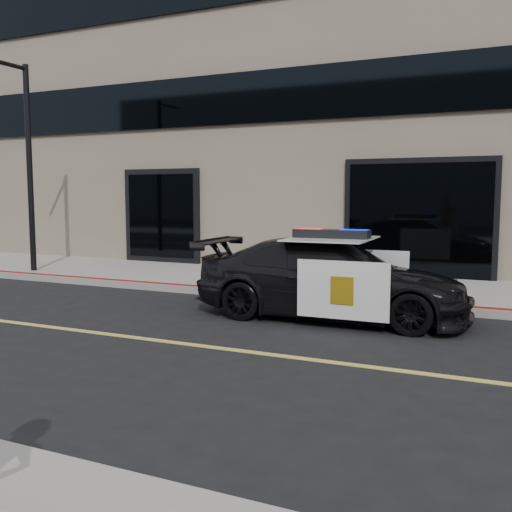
% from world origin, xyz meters
% --- Properties ---
extents(ground, '(120.00, 120.00, 0.00)m').
position_xyz_m(ground, '(0.00, 0.00, 0.00)').
color(ground, black).
rests_on(ground, ground).
extents(sidewalk_n, '(60.00, 3.50, 0.15)m').
position_xyz_m(sidewalk_n, '(0.00, 5.25, 0.07)').
color(sidewalk_n, gray).
rests_on(sidewalk_n, ground).
extents(building_n, '(60.00, 7.00, 12.00)m').
position_xyz_m(building_n, '(0.00, 10.50, 6.00)').
color(building_n, '#756856').
rests_on(building_n, ground).
extents(police_car, '(2.18, 4.59, 1.47)m').
position_xyz_m(police_car, '(-1.71, 2.48, 0.66)').
color(police_car, black).
rests_on(police_car, ground).
extents(fire_hydrant, '(0.34, 0.47, 0.75)m').
position_xyz_m(fire_hydrant, '(-4.18, 4.57, 0.50)').
color(fire_hydrant, silver).
rests_on(fire_hydrant, sidewalk_n).
extents(street_light, '(0.14, 1.27, 5.01)m').
position_xyz_m(street_light, '(-9.90, 3.99, 2.92)').
color(street_light, black).
rests_on(street_light, sidewalk_n).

